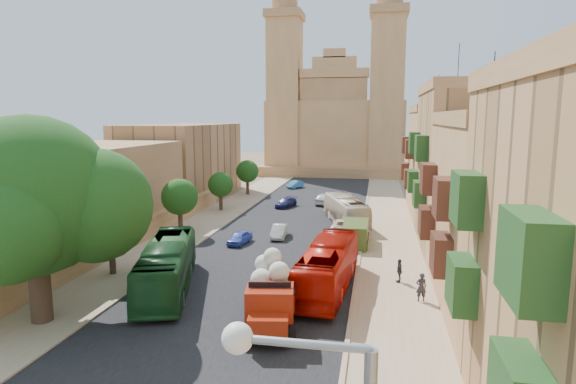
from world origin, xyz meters
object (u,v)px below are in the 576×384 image
(street_tree_a, at_px, (110,222))
(car_blue_a, at_px, (240,238))
(red_truck, at_px, (272,293))
(olive_pickup, at_px, (355,234))
(car_blue_b, at_px, (295,184))
(church, at_px, (337,124))
(pedestrian_c, at_px, (399,271))
(car_dkblue, at_px, (286,203))
(car_white_b, at_px, (325,199))
(ficus_tree, at_px, (35,202))
(street_tree_d, at_px, (247,171))
(street_tree_b, at_px, (180,197))
(car_white_a, at_px, (279,231))
(bus_cream_east, at_px, (346,210))
(car_cream, at_px, (342,225))
(street_tree_c, at_px, (221,185))
(bus_red_east, at_px, (328,267))
(bus_green_north, at_px, (167,266))
(pedestrian_a, at_px, (421,287))

(street_tree_a, distance_m, car_blue_a, 11.95)
(red_truck, relative_size, olive_pickup, 1.46)
(car_blue_a, relative_size, car_blue_b, 0.95)
(church, height_order, pedestrian_c, church)
(pedestrian_c, bearing_deg, car_blue_b, -163.98)
(car_blue_a, distance_m, car_dkblue, 17.78)
(car_dkblue, bearing_deg, car_white_b, 48.20)
(ficus_tree, xyz_separation_m, street_tree_a, (-0.60, 7.99, -2.87))
(ficus_tree, height_order, street_tree_d, ficus_tree)
(church, distance_m, street_tree_b, 55.84)
(car_white_a, bearing_deg, street_tree_b, 178.57)
(bus_cream_east, bearing_deg, car_cream, 69.24)
(car_blue_b, distance_m, pedestrian_c, 43.86)
(street_tree_c, bearing_deg, ficus_tree, -88.93)
(car_blue_b, bearing_deg, red_truck, -59.27)
(street_tree_d, height_order, bus_red_east, street_tree_d)
(street_tree_b, distance_m, car_white_a, 9.95)
(church, xyz_separation_m, car_blue_a, (-3.45, -57.13, -8.96))
(street_tree_c, bearing_deg, church, 76.79)
(car_dkblue, bearing_deg, olive_pickup, -44.86)
(bus_green_north, relative_size, car_blue_a, 3.49)
(bus_green_north, distance_m, pedestrian_a, 15.84)
(olive_pickup, height_order, pedestrian_c, olive_pickup)
(bus_cream_east, height_order, car_dkblue, bus_cream_east)
(bus_green_north, xyz_separation_m, pedestrian_a, (15.80, 0.98, -0.70))
(ficus_tree, distance_m, street_tree_d, 44.12)
(car_white_a, relative_size, pedestrian_a, 2.02)
(car_blue_a, relative_size, pedestrian_c, 2.02)
(bus_cream_east, distance_m, car_white_b, 11.50)
(street_tree_c, bearing_deg, street_tree_b, -90.00)
(street_tree_a, distance_m, car_cream, 22.08)
(street_tree_a, bearing_deg, car_blue_b, 82.59)
(church, relative_size, car_blue_a, 11.18)
(street_tree_b, relative_size, bus_red_east, 0.48)
(church, xyz_separation_m, car_blue_b, (-4.36, -23.25, -8.95))
(car_blue_a, bearing_deg, pedestrian_a, -27.38)
(red_truck, xyz_separation_m, car_white_b, (-1.08, 36.12, -0.99))
(bus_red_east, xyz_separation_m, car_blue_a, (-8.73, 9.86, -0.97))
(street_tree_b, distance_m, bus_cream_east, 16.87)
(car_cream, bearing_deg, car_white_b, -77.24)
(car_blue_a, xyz_separation_m, car_white_b, (5.22, 20.65, 0.17))
(car_white_b, xyz_separation_m, car_blue_b, (-6.12, 13.24, -0.16))
(car_white_b, distance_m, pedestrian_a, 32.77)
(ficus_tree, height_order, car_blue_b, ficus_tree)
(pedestrian_c, bearing_deg, car_white_a, -137.97)
(red_truck, bearing_deg, street_tree_c, 113.18)
(pedestrian_c, bearing_deg, car_blue_a, -122.65)
(ficus_tree, xyz_separation_m, pedestrian_a, (20.40, 6.68, -5.71))
(olive_pickup, relative_size, bus_cream_east, 0.46)
(red_truck, bearing_deg, church, 92.24)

